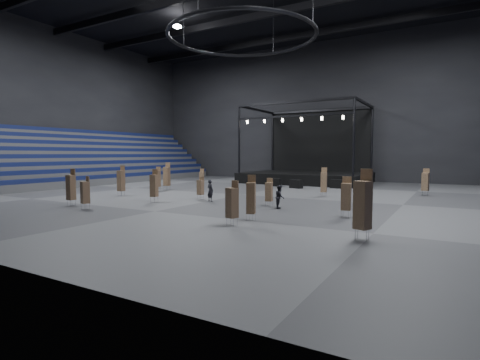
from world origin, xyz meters
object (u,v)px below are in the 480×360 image
Objects in this scene: chair_stack_0 at (346,196)px; chair_stack_7 at (121,180)px; flight_case_mid at (296,184)px; flight_case_right at (337,184)px; man_center at (210,191)px; chair_stack_2 at (232,202)px; chair_stack_9 at (202,178)px; flight_case_left at (275,182)px; chair_stack_10 at (85,192)px; chair_stack_5 at (200,187)px; chair_stack_12 at (251,197)px; chair_stack_14 at (71,187)px; chair_stack_6 at (167,176)px; chair_stack_4 at (363,204)px; chair_stack_1 at (269,191)px; crew_member at (280,197)px; chair_stack_8 at (154,185)px; stage at (308,170)px; chair_stack_13 at (425,181)px; chair_stack_3 at (324,182)px; chair_stack_11 at (157,178)px.

chair_stack_7 is (-18.59, 1.37, 0.11)m from chair_stack_0.
flight_case_mid is 4.10m from flight_case_right.
chair_stack_2 is at bearing 146.98° from man_center.
man_center is (-6.14, 7.08, -0.36)m from chair_stack_2.
chair_stack_0 reaches higher than flight_case_right.
chair_stack_9 reaches higher than flight_case_mid.
man_center is at bearing -75.48° from chair_stack_9.
flight_case_left is 0.61× the size of chair_stack_10.
chair_stack_12 reaches higher than chair_stack_5.
chair_stack_6 is at bearing 96.29° from chair_stack_14.
chair_stack_4 reaches higher than chair_stack_10.
chair_stack_5 is (-6.51, -14.14, 0.49)m from flight_case_right.
chair_stack_1 is 1.18m from crew_member.
flight_case_mid is at bearing 60.56° from chair_stack_8.
chair_stack_7 is (-20.50, 6.36, -0.18)m from chair_stack_4.
chair_stack_4 is 1.16× the size of chair_stack_14.
chair_stack_5 is at bearing -11.10° from man_center.
stage is 8.18× the size of chair_stack_5.
chair_stack_8 is (-8.37, -17.16, 0.77)m from flight_case_right.
chair_stack_12 is 13.08m from chair_stack_14.
chair_stack_2 is 10.84m from chair_stack_5.
chair_stack_6 reaches higher than chair_stack_12.
chair_stack_9 is 1.26× the size of man_center.
chair_stack_14 reaches higher than flight_case_right.
flight_case_right is 0.71× the size of chair_stack_1.
chair_stack_5 is 8.95m from chair_stack_14.
chair_stack_10 is at bearing -110.08° from chair_stack_5.
flight_case_mid is at bearing 64.97° from chair_stack_14.
chair_stack_9 is at bearing 148.30° from chair_stack_2.
flight_case_mid is 14.26m from crew_member.
chair_stack_5 is at bearing -134.24° from chair_stack_13.
chair_stack_10 reaches higher than flight_case_right.
chair_stack_14 is (1.54, -5.70, -0.03)m from chair_stack_7.
chair_stack_13 reaches higher than chair_stack_9.
chair_stack_11 is at bearing -177.78° from chair_stack_3.
chair_stack_0 is 18.65m from chair_stack_7.
chair_stack_5 is (-0.13, -13.24, 0.51)m from flight_case_left.
chair_stack_1 is at bearing -60.56° from chair_stack_9.
chair_stack_8 is at bearing 173.73° from chair_stack_0.
chair_stack_0 is at bearing 33.94° from chair_stack_10.
chair_stack_8 reaches higher than chair_stack_2.
chair_stack_2 reaches higher than man_center.
chair_stack_0 is 1.08× the size of chair_stack_10.
chair_stack_11 reaches higher than chair_stack_2.
chair_stack_0 is 0.99× the size of chair_stack_13.
chair_stack_12 is at bearing -71.02° from chair_stack_9.
chair_stack_4 is at bearing -66.36° from stage.
chair_stack_7 is 24.90m from chair_stack_13.
chair_stack_8 reaches higher than chair_stack_10.
chair_stack_14 is (-6.61, -27.57, -0.20)m from stage.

